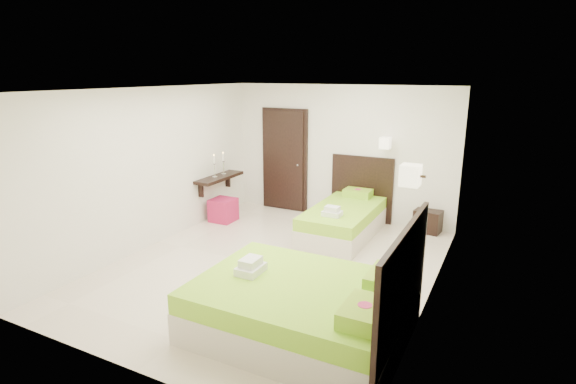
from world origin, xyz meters
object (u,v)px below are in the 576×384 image
at_px(nightstand, 428,221).
at_px(ottoman, 223,210).
at_px(bed_single, 345,218).
at_px(bed_double, 307,307).

xyz_separation_m(nightstand, ottoman, (-3.68, -1.20, 0.02)).
distance_m(bed_single, nightstand, 1.55).
distance_m(bed_single, ottoman, 2.41).
height_order(bed_double, nightstand, bed_double).
bearing_deg(ottoman, bed_single, 8.78).
bearing_deg(bed_double, nightstand, 81.84).
distance_m(nightstand, ottoman, 3.87).
bearing_deg(bed_single, nightstand, 32.62).
relative_size(nightstand, ottoman, 1.04).
bearing_deg(nightstand, bed_double, -91.18).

